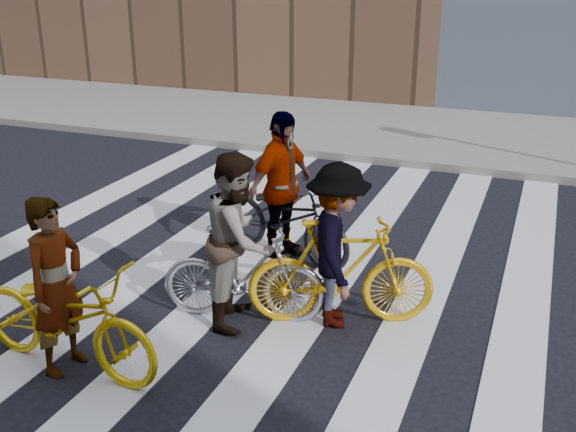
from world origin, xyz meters
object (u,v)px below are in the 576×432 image
Objects in this scene: bike_yellow_right at (341,272)px; rider_left at (57,286)px; rider_mid at (238,239)px; bike_dark_rear at (285,218)px; rider_rear at (281,186)px; rider_right at (337,246)px; bike_yellow_left at (65,317)px; bike_silver_mid at (244,274)px.

bike_yellow_right is 1.14× the size of rider_left.
bike_yellow_right is at bearing -86.17° from rider_mid.
bike_dark_rear is 0.42m from rider_rear.
rider_left is 0.97× the size of rider_right.
rider_mid is 1.68m from rider_rear.
bike_yellow_left is at bearing -85.57° from rider_left.
rider_right reaches higher than rider_left.
rider_right reaches higher than bike_yellow_left.
bike_yellow_right is at bearing -85.37° from bike_silver_mid.
bike_dark_rear is at bearing -7.49° from rider_mid.
bike_dark_rear is at bearing -12.95° from rider_left.
rider_mid is (1.08, 1.45, 0.38)m from bike_yellow_left.
rider_right is at bearing -85.37° from rider_mid.
rider_mid is at bearing -155.21° from rider_rear.
bike_yellow_right reaches higher than bike_dark_rear.
bike_yellow_left is 2.74m from bike_yellow_right.
rider_mid reaches higher than bike_yellow_left.
bike_silver_mid is (1.13, 1.45, -0.02)m from bike_yellow_left.
bike_yellow_left is 1.08× the size of rider_rear.
rider_rear is (0.93, 3.12, 0.10)m from rider_left.
rider_rear is at bearing -11.27° from bike_yellow_left.
rider_left is (-0.98, -3.12, 0.32)m from bike_dark_rear.
bike_silver_mid is 1.03m from rider_right.
bike_silver_mid is 0.92× the size of rider_rear.
rider_mid is (-1.02, -0.31, 0.34)m from bike_yellow_right.
bike_dark_rear is 1.16× the size of rider_right.
bike_yellow_left is 1.01× the size of bike_dark_rear.
rider_left reaches higher than bike_yellow_right.
rider_left is (-2.15, -1.75, 0.27)m from bike_yellow_right.
rider_right is (0.92, 0.31, 0.35)m from bike_silver_mid.
bike_silver_mid is at bearing 85.88° from bike_yellow_right.
rider_mid reaches higher than bike_silver_mid.
bike_silver_mid is 1.00× the size of rider_right.
bike_yellow_right reaches higher than bike_yellow_left.
rider_rear reaches higher than rider_right.
rider_left is at bearing -179.59° from bike_dark_rear.
rider_rear is at bearing -4.11° from bike_silver_mid.
bike_yellow_right is 1.12m from rider_mid.
rider_rear reaches higher than bike_silver_mid.
rider_left is at bearing 107.62° from bike_yellow_right.
bike_yellow_left is 1.84m from bike_silver_mid.
bike_yellow_right is 1.80m from bike_dark_rear.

